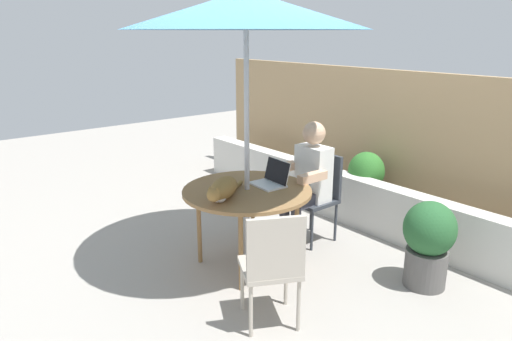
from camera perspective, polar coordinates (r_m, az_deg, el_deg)
The scene contains 12 objects.
ground_plane at distance 4.32m, azimuth -1.05°, elevation -11.41°, with size 14.00×14.00×0.00m, color gray.
fence_back at distance 5.48m, azimuth 16.23°, elevation 3.22°, with size 5.73×0.08×1.64m, color tan.
planter_wall_low at distance 5.18m, azimuth 12.03°, elevation -3.61°, with size 5.16×0.20×0.54m, color beige.
patio_table at distance 4.05m, azimuth -1.10°, elevation -3.01°, with size 1.13×1.13×0.72m.
patio_umbrella at distance 3.81m, azimuth -1.23°, elevation 19.06°, with size 1.96×1.96×2.34m.
chair_occupied at distance 4.68m, azimuth 7.70°, elevation -2.41°, with size 0.40×0.40×0.88m.
chair_empty at distance 3.25m, azimuth 2.04°, elevation -11.16°, with size 0.54×0.54×0.88m.
person_seated at distance 4.52m, azimuth 6.41°, elevation -0.78°, with size 0.48×0.48×1.22m.
laptop at distance 4.13m, azimuth 2.05°, elevation -0.89°, with size 0.31×0.27×0.21m.
cat at distance 3.78m, azimuth -4.12°, elevation -2.32°, with size 0.40×0.57×0.17m.
potted_plant_near_fence at distance 5.32m, azimuth 13.34°, elevation -1.07°, with size 0.40×0.40×0.77m.
potted_plant_by_chair at distance 4.06m, azimuth 20.43°, elevation -8.14°, with size 0.42×0.42×0.74m.
Camera 1 is at (3.00, -2.35, 2.03)m, focal length 32.53 mm.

